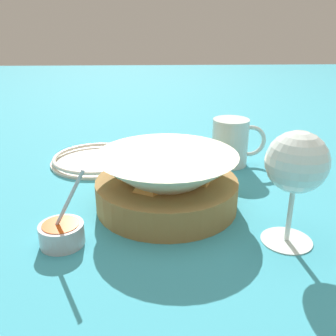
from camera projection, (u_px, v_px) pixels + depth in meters
ground_plane at (166, 199)px, 0.65m from camera, size 4.00×4.00×0.00m
food_basket at (168, 184)px, 0.61m from camera, size 0.23×0.23×0.09m
sauce_cup at (62, 233)px, 0.51m from camera, size 0.07×0.06×0.11m
wine_glass at (297, 166)px, 0.48m from camera, size 0.08×0.08×0.16m
beer_mug at (231, 144)px, 0.79m from camera, size 0.11×0.08×0.10m
side_plate at (97, 159)px, 0.81m from camera, size 0.20×0.20×0.01m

